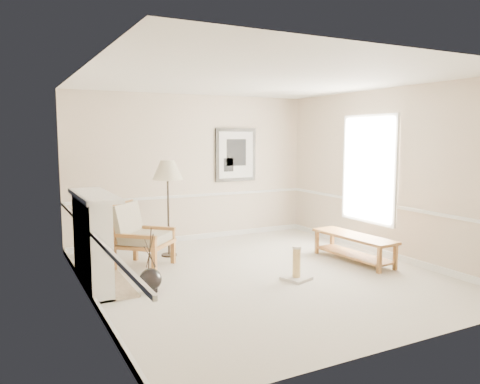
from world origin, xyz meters
The scene contains 8 objects.
ground centered at (0.00, 0.00, 0.00)m, with size 5.50×5.50×0.00m, color silver.
room centered at (0.14, 0.08, 1.87)m, with size 5.04×5.54×2.92m.
fireplace centered at (-2.34, 0.60, 0.64)m, with size 0.64×1.64×1.31m.
floor_vase centered at (-1.72, 0.00, 0.16)m, with size 0.30×0.30×0.88m.
armchair centered at (-1.54, 1.30, 0.56)m, with size 1.14×1.14×1.03m.
floor_lamp centered at (-0.87, 1.73, 1.46)m, with size 0.63×0.63×1.67m.
bench centered at (1.76, -0.05, 0.30)m, with size 0.58×1.60×0.45m.
scratching_post centered at (0.33, -0.46, 0.16)m, with size 0.45×0.45×0.50m.
Camera 1 is at (-3.46, -5.96, 2.09)m, focal length 35.00 mm.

